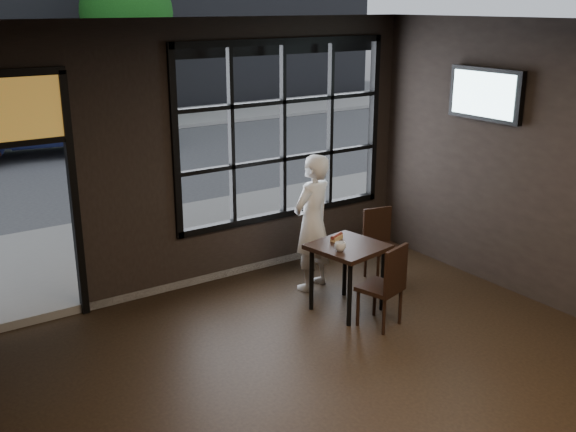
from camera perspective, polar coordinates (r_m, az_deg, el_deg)
floor at (r=6.00m, az=8.98°, el=-16.74°), size 6.00×7.00×0.02m
ceiling at (r=4.96m, az=10.81°, el=15.67°), size 6.00×7.00×0.02m
window_frame at (r=8.60m, az=-0.42°, el=7.23°), size 3.06×0.12×2.28m
stained_transom at (r=7.25m, az=-22.97°, el=8.30°), size 1.20×0.06×0.70m
cafe_table at (r=7.65m, az=5.03°, el=-5.20°), size 0.85×0.85×0.79m
chair_near at (r=7.31m, az=7.80°, el=-5.80°), size 0.50×0.50×0.94m
chair_window at (r=8.50m, az=8.07°, el=-2.51°), size 0.46×0.46×0.90m
man at (r=8.07m, az=2.07°, el=-0.56°), size 0.70×0.57×1.67m
hotdog at (r=7.64m, az=4.14°, el=-1.82°), size 0.22×0.15×0.06m
cup at (r=7.30m, az=4.44°, el=-2.60°), size 0.13×0.13×0.10m
tv at (r=8.39m, az=16.38°, el=9.87°), size 0.12×1.05×0.62m
navy_car at (r=16.39m, az=-19.40°, el=7.96°), size 4.89×2.37×1.54m
tree_right at (r=19.88m, az=-13.50°, el=16.33°), size 2.54×2.54×4.34m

